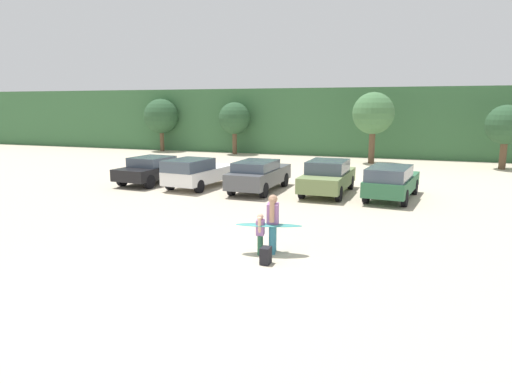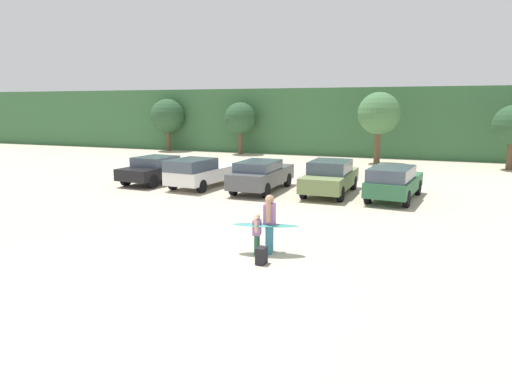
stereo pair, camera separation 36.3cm
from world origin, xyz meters
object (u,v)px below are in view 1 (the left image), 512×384
parked_car_forest_green (391,181)px  surfboard_teal (269,225)px  parked_car_black (153,169)px  person_child (260,231)px  person_adult (273,220)px  parked_car_white (197,172)px  backpack_dropped (266,256)px  parked_car_dark_gray (259,175)px  parked_car_olive_green (328,177)px

parked_car_forest_green → surfboard_teal: 9.35m
parked_car_black → person_child: size_ratio=3.97×
person_child → surfboard_teal: size_ratio=0.60×
person_child → person_adult: bearing=-151.1°
parked_car_white → person_child: (6.42, -8.79, -0.14)m
parked_car_black → person_adult: bearing=-128.3°
parked_car_black → surfboard_teal: size_ratio=2.37×
person_child → backpack_dropped: (0.40, -0.72, -0.43)m
surfboard_teal → backpack_dropped: bearing=89.1°
parked_car_white → parked_car_black: bearing=86.0°
parked_car_forest_green → person_adult: (-2.63, -8.82, 0.11)m
surfboard_teal → backpack_dropped: surfboard_teal is taller
parked_car_dark_gray → surfboard_teal: 9.52m
parked_car_olive_green → parked_car_forest_green: (2.88, -0.39, 0.01)m
person_child → parked_car_white: bearing=-65.1°
parked_car_white → person_adult: person_adult is taller
parked_car_black → backpack_dropped: size_ratio=10.25×
parked_car_black → parked_car_forest_green: 12.19m
parked_car_white → surfboard_teal: size_ratio=2.30×
backpack_dropped → parked_car_forest_green: bearing=75.6°
parked_car_black → parked_car_dark_gray: bearing=-87.7°
surfboard_teal → backpack_dropped: size_ratio=4.33×
person_adult → parked_car_olive_green: bearing=-99.7°
parked_car_forest_green → backpack_dropped: parked_car_forest_green is taller
parked_car_dark_gray → surfboard_teal: parked_car_dark_gray is taller
parked_car_forest_green → person_adult: size_ratio=2.78×
parked_car_dark_gray → parked_car_black: bearing=88.0°
person_adult → backpack_dropped: bearing=85.7°
person_adult → person_child: bearing=28.9°
parked_car_dark_gray → person_child: bearing=-159.6°
parked_car_white → person_adult: 10.87m
person_child → parked_car_olive_green: bearing=-101.5°
parked_car_forest_green → person_child: size_ratio=4.00×
parked_car_dark_gray → parked_car_olive_green: size_ratio=1.01×
parked_car_dark_gray → backpack_dropped: bearing=-158.8°
parked_car_dark_gray → parked_car_forest_green: (6.13, 0.07, 0.02)m
person_adult → person_child: size_ratio=1.44×
person_child → backpack_dropped: person_child is taller
person_adult → surfboard_teal: person_adult is taller
person_adult → surfboard_teal: 0.19m
parked_car_white → parked_car_dark_gray: bearing=-80.5°
person_child → backpack_dropped: 0.93m
parked_car_dark_gray → person_child: size_ratio=4.13×
surfboard_teal → backpack_dropped: (0.19, -0.83, -0.60)m
parked_car_dark_gray → person_adult: (3.49, -8.75, 0.13)m
parked_car_olive_green → parked_car_forest_green: bearing=-96.8°
person_child → surfboard_teal: bearing=-164.6°
surfboard_teal → parked_car_dark_gray: bearing=-82.8°
parked_car_black → person_child: parked_car_black is taller
parked_car_forest_green → person_adult: person_adult is taller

